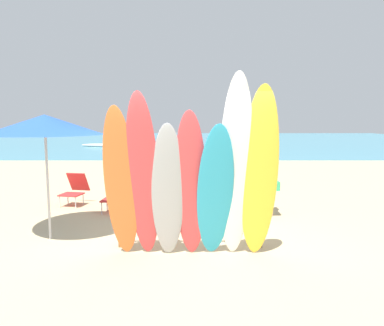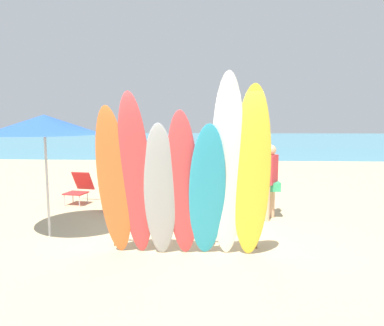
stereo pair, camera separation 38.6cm
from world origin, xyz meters
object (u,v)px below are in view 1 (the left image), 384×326
Objects in this scene: surfboard_grey_2 at (169,192)px; beach_chair_red at (76,188)px; surfboard_red_1 at (144,178)px; distant_boat at (102,145)px; surfboard_red_3 at (192,186)px; surfboard_teal_4 at (216,193)px; surfboard_rack at (191,220)px; surfboard_orange_0 at (122,184)px; beach_chair_blue at (116,193)px; surfboard_yellow_6 at (261,175)px; beach_umbrella at (46,125)px; beachgoer_photographing at (271,176)px; beachgoer_by_water at (178,171)px; surfboard_white_5 at (237,170)px.

surfboard_grey_2 is 4.40m from beach_chair_red.
distant_boat is (-6.66, 23.06, -1.14)m from surfboard_red_1.
surfboard_grey_2 is 0.35m from surfboard_red_3.
surfboard_red_1 reaches higher than surfboard_teal_4.
surfboard_rack reaches higher than distant_boat.
beach_chair_blue is at bearing 107.11° from surfboard_orange_0.
surfboard_rack is at bearing 152.50° from surfboard_yellow_6.
surfboard_teal_4 is at bearing -5.79° from surfboard_grey_2.
surfboard_yellow_6 is 3.21× the size of beach_chair_blue.
surfboard_rack is 0.88m from surfboard_teal_4.
beachgoer_photographing is at bearing 17.67° from beach_umbrella.
beachgoer_photographing is 2.09m from beachgoer_by_water.
surfboard_grey_2 is at bearing 178.58° from surfboard_white_5.
surfboard_teal_4 is 3.68m from beach_chair_blue.
beach_umbrella is at bearing -106.88° from beach_chair_blue.
beach_chair_blue is at bearing 135.22° from surfboard_yellow_6.
surfboard_teal_4 is 2.60× the size of beach_chair_blue.
surfboard_yellow_6 is at bearing -99.29° from beachgoer_by_water.
beach_chair_red is (-2.92, 2.99, -0.04)m from surfboard_rack.
surfboard_red_3 is 0.38m from surfboard_teal_4.
surfboard_red_3 is at bearing 170.52° from surfboard_teal_4.
beachgoer_photographing is (1.68, 2.28, -0.21)m from surfboard_red_3.
beachgoer_by_water is 2.06× the size of beach_chair_red.
beach_chair_red is (-2.92, 3.52, -0.71)m from surfboard_red_3.
surfboard_yellow_6 is 4.15m from beach_chair_blue.
surfboard_yellow_6 is at bearing 2.61° from surfboard_white_5.
surfboard_orange_0 reaches higher than surfboard_red_3.
distant_boat is (-7.37, 23.04, -1.01)m from surfboard_red_3.
surfboard_red_1 is at bearing 174.49° from surfboard_teal_4.
beachgoer_by_water reaches higher than beach_chair_blue.
beach_chair_red is at bearing 134.29° from surfboard_rack.
surfboard_red_3 is at bearing -39.58° from beach_chair_red.
surfboard_white_5 reaches higher than surfboard_yellow_6.
surfboard_red_3 is at bearing 177.54° from surfboard_white_5.
beach_chair_blue is 0.38× the size of beach_umbrella.
surfboard_white_5 reaches higher than surfboard_grey_2.
beach_umbrella is (-1.82, 0.97, 0.77)m from surfboard_red_1.
surfboard_orange_0 reaches higher than surfboard_rack.
surfboard_white_5 is 3.51× the size of beach_chair_red.
surfboard_white_5 is 3.43× the size of beach_chair_blue.
beach_umbrella is at bearing -77.63° from distant_boat.
distant_boat is (-7.03, 20.23, -0.84)m from beachgoer_by_water.
beachgoer_photographing is 0.96× the size of beachgoer_by_water.
surfboard_teal_4 is at bearing 177.13° from surfboard_white_5.
beach_chair_red is (-1.88, 3.50, -0.74)m from surfboard_orange_0.
surfboard_orange_0 is (-1.03, -0.52, 0.70)m from surfboard_rack.
surfboard_teal_4 reaches higher than beachgoer_by_water.
surfboard_rack is 0.85m from surfboard_grey_2.
surfboard_yellow_6 is (0.65, -0.02, 0.27)m from surfboard_teal_4.
beach_chair_blue is at bearing 126.76° from surfboard_rack.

